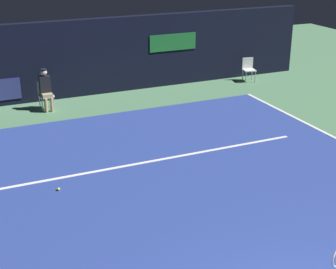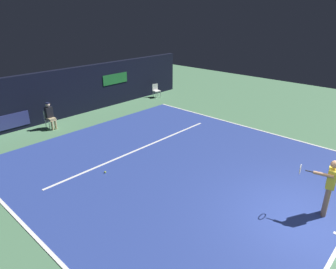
# 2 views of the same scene
# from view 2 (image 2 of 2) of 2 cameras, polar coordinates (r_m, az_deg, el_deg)

# --- Properties ---
(ground_plane) EXTENTS (34.15, 34.15, 0.00)m
(ground_plane) POSITION_cam_2_polar(r_m,az_deg,el_deg) (11.45, 1.50, -5.80)
(ground_plane) COLOR #4C7A56
(court_surface) EXTENTS (10.96, 11.70, 0.01)m
(court_surface) POSITION_cam_2_polar(r_m,az_deg,el_deg) (11.45, 1.50, -5.78)
(court_surface) COLOR navy
(court_surface) RESTS_ON ground
(line_sideline_left) EXTENTS (0.10, 11.70, 0.01)m
(line_sideline_left) POSITION_cam_2_polar(r_m,az_deg,el_deg) (15.59, 14.80, 1.42)
(line_sideline_left) COLOR white
(line_sideline_left) RESTS_ON court_surface
(line_sideline_right) EXTENTS (0.10, 11.70, 0.01)m
(line_sideline_right) POSITION_cam_2_polar(r_m,az_deg,el_deg) (8.82, -23.72, -17.64)
(line_sideline_right) COLOR white
(line_sideline_right) RESTS_ON court_surface
(line_service) EXTENTS (8.55, 0.10, 0.01)m
(line_service) POSITION_cam_2_polar(r_m,az_deg,el_deg) (12.74, -5.44, -2.75)
(line_service) COLOR white
(line_service) RESTS_ON court_surface
(back_wall) EXTENTS (17.50, 0.33, 2.60)m
(back_wall) POSITION_cam_2_polar(r_m,az_deg,el_deg) (17.12, -19.60, 7.24)
(back_wall) COLOR black
(back_wall) RESTS_ON ground
(tennis_player) EXTENTS (0.78, 0.93, 1.73)m
(tennis_player) POSITION_cam_2_polar(r_m,az_deg,el_deg) (9.49, 28.29, -8.38)
(tennis_player) COLOR tan
(tennis_player) RESTS_ON ground
(line_judge_on_chair) EXTENTS (0.46, 0.54, 1.32)m
(line_judge_on_chair) POSITION_cam_2_polar(r_m,az_deg,el_deg) (15.79, -21.55, 3.41)
(line_judge_on_chair) COLOR white
(line_judge_on_chair) RESTS_ON ground
(courtside_chair_near) EXTENTS (0.51, 0.49, 0.88)m
(courtside_chair_near) POSITION_cam_2_polar(r_m,az_deg,el_deg) (20.37, -2.27, 8.50)
(courtside_chair_near) COLOR white
(courtside_chair_near) RESTS_ON ground
(tennis_ball) EXTENTS (0.07, 0.07, 0.07)m
(tennis_ball) POSITION_cam_2_polar(r_m,az_deg,el_deg) (11.11, -11.88, -7.01)
(tennis_ball) COLOR #CCE033
(tennis_ball) RESTS_ON court_surface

